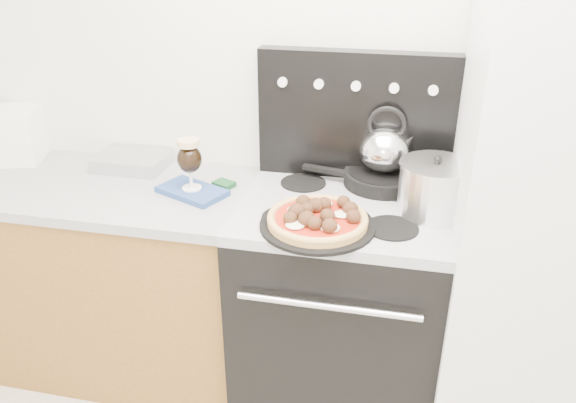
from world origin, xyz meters
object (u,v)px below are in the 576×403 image
(pizza_pan, at_px, (317,225))
(pizza, at_px, (318,217))
(stock_pot, at_px, (434,190))
(fridge, at_px, (551,219))
(skillet, at_px, (382,178))
(stove_body, at_px, (339,311))
(oven_mitt, at_px, (192,191))
(beer_glass, at_px, (190,164))
(tea_kettle, at_px, (385,145))
(base_cabinet, at_px, (93,277))

(pizza_pan, bearing_deg, pizza, 0.00)
(stock_pot, bearing_deg, fridge, -3.69)
(fridge, xyz_separation_m, skillet, (-0.57, 0.23, -0.00))
(fridge, height_order, pizza, fridge)
(stove_body, distance_m, pizza_pan, 0.53)
(stove_body, relative_size, stock_pot, 3.58)
(stove_body, bearing_deg, oven_mitt, 179.37)
(pizza, height_order, skillet, pizza)
(oven_mitt, height_order, beer_glass, beer_glass)
(beer_glass, relative_size, tea_kettle, 0.93)
(beer_glass, height_order, stock_pot, beer_glass)
(stove_body, height_order, pizza, pizza)
(oven_mitt, relative_size, stock_pot, 1.07)
(base_cabinet, height_order, skillet, skillet)
(base_cabinet, distance_m, stove_body, 1.11)
(oven_mitt, bearing_deg, base_cabinet, 177.94)
(stove_body, height_order, oven_mitt, oven_mitt)
(base_cabinet, xyz_separation_m, fridge, (1.80, -0.05, 0.52))
(oven_mitt, bearing_deg, stove_body, -0.63)
(beer_glass, bearing_deg, oven_mitt, 0.00)
(fridge, bearing_deg, stove_body, 177.95)
(pizza, bearing_deg, stove_body, 70.39)
(base_cabinet, relative_size, stove_body, 1.65)
(stove_body, relative_size, tea_kettle, 4.00)
(base_cabinet, relative_size, oven_mitt, 5.52)
(stove_body, height_order, tea_kettle, tea_kettle)
(base_cabinet, xyz_separation_m, pizza, (1.04, -0.21, 0.53))
(pizza_pan, xyz_separation_m, tea_kettle, (0.19, 0.39, 0.16))
(beer_glass, relative_size, pizza_pan, 0.52)
(oven_mitt, xyz_separation_m, stock_pot, (0.90, -0.01, 0.10))
(stove_body, distance_m, fridge, 0.87)
(base_cabinet, bearing_deg, stove_body, -1.30)
(base_cabinet, distance_m, pizza, 1.18)
(fridge, bearing_deg, beer_glass, 178.60)
(stove_body, xyz_separation_m, skillet, (0.13, 0.20, 0.51))
(pizza, height_order, tea_kettle, tea_kettle)
(fridge, relative_size, beer_glass, 9.31)
(pizza, bearing_deg, beer_glass, 159.56)
(beer_glass, xyz_separation_m, stock_pot, (0.90, -0.01, -0.01))
(pizza_pan, relative_size, skillet, 1.30)
(fridge, bearing_deg, base_cabinet, 178.41)
(beer_glass, xyz_separation_m, pizza, (0.52, -0.20, -0.07))
(stove_body, xyz_separation_m, tea_kettle, (0.13, 0.20, 0.64))
(beer_glass, bearing_deg, pizza_pan, -20.44)
(tea_kettle, bearing_deg, skillet, 0.00)
(fridge, bearing_deg, pizza_pan, -167.95)
(oven_mitt, relative_size, tea_kettle, 1.19)
(fridge, bearing_deg, pizza, -167.95)
(beer_glass, bearing_deg, skillet, 15.47)
(pizza_pan, xyz_separation_m, stock_pot, (0.38, 0.19, 0.08))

